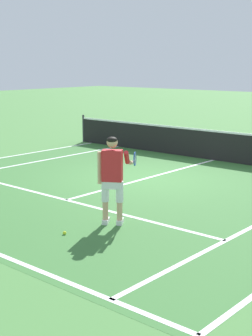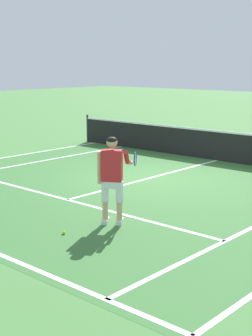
% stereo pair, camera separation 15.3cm
% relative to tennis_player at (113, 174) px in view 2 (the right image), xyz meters
% --- Properties ---
extents(ground_plane, '(80.00, 80.00, 0.00)m').
position_rel_tennis_player_xyz_m(ground_plane, '(-1.96, 3.52, -0.99)').
color(ground_plane, '#477F3D').
extents(court_inner_surface, '(10.98, 9.79, 0.00)m').
position_rel_tennis_player_xyz_m(court_inner_surface, '(-1.96, 2.28, -0.99)').
color(court_inner_surface, '#387033').
rests_on(court_inner_surface, ground).
extents(line_service, '(8.23, 0.10, 0.01)m').
position_rel_tennis_player_xyz_m(line_service, '(-1.96, 0.57, -0.99)').
color(line_service, white).
rests_on(line_service, ground).
extents(line_centre_service, '(0.10, 6.40, 0.01)m').
position_rel_tennis_player_xyz_m(line_centre_service, '(-1.96, 3.77, -0.99)').
color(line_centre_service, white).
rests_on(line_centre_service, ground).
extents(line_singles_left, '(0.10, 9.39, 0.01)m').
position_rel_tennis_player_xyz_m(line_singles_left, '(-6.08, 2.28, -0.99)').
color(line_singles_left, white).
rests_on(line_singles_left, ground).
extents(tennis_net, '(11.96, 0.08, 1.07)m').
position_rel_tennis_player_xyz_m(tennis_net, '(-1.96, 6.97, -0.49)').
color(tennis_net, '#333338').
rests_on(tennis_net, ground).
extents(tennis_player, '(0.56, 1.22, 1.71)m').
position_rel_tennis_player_xyz_m(tennis_player, '(0.00, 0.00, 0.00)').
color(tennis_player, white).
rests_on(tennis_player, ground).
extents(tennis_ball_near_feet, '(0.07, 0.07, 0.07)m').
position_rel_tennis_player_xyz_m(tennis_ball_near_feet, '(-0.24, -1.06, -0.96)').
color(tennis_ball_near_feet, '#CCE02D').
rests_on(tennis_ball_near_feet, ground).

